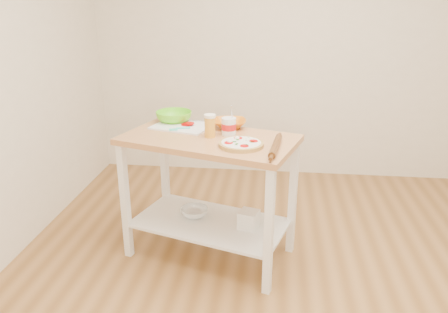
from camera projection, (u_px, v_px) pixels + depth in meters
name	position (u px, v px, depth m)	size (l,w,h in m)	color
room_shell	(309.00, 90.00, 2.17)	(4.04, 4.54, 2.74)	olive
prep_island	(209.00, 172.00, 3.01)	(1.28, 0.94, 0.90)	tan
pizza	(241.00, 144.00, 2.74)	(0.28, 0.28, 0.05)	tan
cutting_board	(182.00, 126.00, 3.15)	(0.47, 0.40, 0.04)	white
spatula	(179.00, 129.00, 3.05)	(0.14, 0.09, 0.01)	#3CDAC5
knife	(181.00, 120.00, 3.25)	(0.27, 0.05, 0.01)	silver
orange_bowl	(230.00, 124.00, 3.13)	(0.24, 0.24, 0.06)	orange
green_bowl	(174.00, 117.00, 3.25)	(0.27, 0.27, 0.08)	#67DA1C
beer_pint	(210.00, 126.00, 2.90)	(0.08, 0.08, 0.15)	gold
yogurt_tub	(229.00, 126.00, 2.95)	(0.10, 0.10, 0.21)	white
rolling_pin	(275.00, 146.00, 2.68)	(0.04, 0.04, 0.37)	#5D3515
shelf_glass_bowl	(194.00, 212.00, 3.21)	(0.20, 0.20, 0.06)	silver
shelf_bin	(249.00, 220.00, 3.04)	(0.13, 0.13, 0.13)	white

